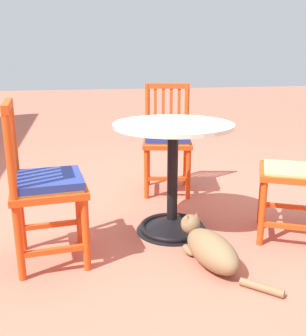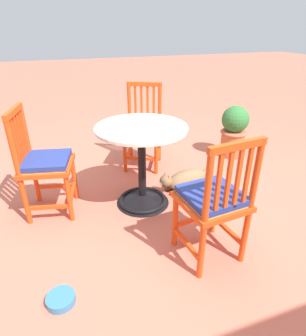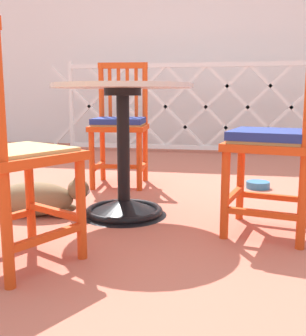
{
  "view_description": "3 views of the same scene",
  "coord_description": "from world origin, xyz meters",
  "px_view_note": "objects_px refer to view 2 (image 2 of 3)",
  "views": [
    {
      "loc": [
        -2.29,
        0.56,
        1.12
      ],
      "look_at": [
        0.17,
        0.06,
        0.4
      ],
      "focal_mm": 40.99,
      "sensor_mm": 36.0,
      "label": 1
    },
    {
      "loc": [
        0.66,
        2.08,
        1.48
      ],
      "look_at": [
        -0.08,
        -0.01,
        0.35
      ],
      "focal_mm": 30.6,
      "sensor_mm": 36.0,
      "label": 2
    },
    {
      "loc": [
        0.62,
        -2.2,
        0.66
      ],
      "look_at": [
        0.17,
        0.04,
        0.26
      ],
      "focal_mm": 43.95,
      "sensor_mm": 36.0,
      "label": 3
    }
  ],
  "objects_px": {
    "cafe_table": "(142,175)",
    "orange_chair_at_corner": "(143,129)",
    "pet_water_bowl": "(61,299)",
    "orange_chair_near_fence": "(214,201)",
    "orange_chair_by_planter": "(44,164)",
    "tabby_cat": "(184,180)",
    "terracotta_planter": "(234,130)"
  },
  "relations": [
    {
      "from": "cafe_table",
      "to": "orange_chair_at_corner",
      "type": "relative_size",
      "value": 0.83
    },
    {
      "from": "pet_water_bowl",
      "to": "orange_chair_at_corner",
      "type": "bearing_deg",
      "value": -122.62
    },
    {
      "from": "orange_chair_near_fence",
      "to": "orange_chair_by_planter",
      "type": "distance_m",
      "value": 1.39
    },
    {
      "from": "cafe_table",
      "to": "tabby_cat",
      "type": "xyz_separation_m",
      "value": [
        -0.46,
        -0.1,
        -0.19
      ]
    },
    {
      "from": "orange_chair_at_corner",
      "to": "tabby_cat",
      "type": "relative_size",
      "value": 1.33
    },
    {
      "from": "tabby_cat",
      "to": "terracotta_planter",
      "type": "height_order",
      "value": "terracotta_planter"
    },
    {
      "from": "cafe_table",
      "to": "orange_chair_by_planter",
      "type": "relative_size",
      "value": 0.83
    },
    {
      "from": "orange_chair_by_planter",
      "to": "cafe_table",
      "type": "bearing_deg",
      "value": 168.98
    },
    {
      "from": "tabby_cat",
      "to": "pet_water_bowl",
      "type": "relative_size",
      "value": 4.03
    },
    {
      "from": "terracotta_planter",
      "to": "tabby_cat",
      "type": "bearing_deg",
      "value": 30.9
    },
    {
      "from": "terracotta_planter",
      "to": "pet_water_bowl",
      "type": "relative_size",
      "value": 3.65
    },
    {
      "from": "tabby_cat",
      "to": "pet_water_bowl",
      "type": "distance_m",
      "value": 1.56
    },
    {
      "from": "cafe_table",
      "to": "orange_chair_near_fence",
      "type": "xyz_separation_m",
      "value": [
        -0.24,
        0.78,
        0.16
      ]
    },
    {
      "from": "orange_chair_near_fence",
      "to": "pet_water_bowl",
      "type": "relative_size",
      "value": 5.36
    },
    {
      "from": "cafe_table",
      "to": "orange_chair_at_corner",
      "type": "bearing_deg",
      "value": -108.22
    },
    {
      "from": "pet_water_bowl",
      "to": "terracotta_planter",
      "type": "bearing_deg",
      "value": -145.07
    },
    {
      "from": "cafe_table",
      "to": "tabby_cat",
      "type": "relative_size",
      "value": 1.11
    },
    {
      "from": "orange_chair_near_fence",
      "to": "orange_chair_by_planter",
      "type": "height_order",
      "value": "same"
    },
    {
      "from": "tabby_cat",
      "to": "orange_chair_by_planter",
      "type": "bearing_deg",
      "value": -2.52
    },
    {
      "from": "orange_chair_by_planter",
      "to": "pet_water_bowl",
      "type": "xyz_separation_m",
      "value": [
        -0.01,
        1.0,
        -0.42
      ]
    },
    {
      "from": "orange_chair_near_fence",
      "to": "tabby_cat",
      "type": "bearing_deg",
      "value": -103.67
    },
    {
      "from": "cafe_table",
      "to": "tabby_cat",
      "type": "bearing_deg",
      "value": -167.78
    },
    {
      "from": "orange_chair_near_fence",
      "to": "terracotta_planter",
      "type": "distance_m",
      "value": 1.81
    },
    {
      "from": "orange_chair_near_fence",
      "to": "orange_chair_at_corner",
      "type": "bearing_deg",
      "value": -90.12
    },
    {
      "from": "tabby_cat",
      "to": "terracotta_planter",
      "type": "relative_size",
      "value": 1.11
    },
    {
      "from": "orange_chair_by_planter",
      "to": "tabby_cat",
      "type": "distance_m",
      "value": 1.29
    },
    {
      "from": "orange_chair_by_planter",
      "to": "tabby_cat",
      "type": "relative_size",
      "value": 1.33
    },
    {
      "from": "orange_chair_at_corner",
      "to": "terracotta_planter",
      "type": "height_order",
      "value": "orange_chair_at_corner"
    },
    {
      "from": "orange_chair_near_fence",
      "to": "pet_water_bowl",
      "type": "distance_m",
      "value": 1.1
    },
    {
      "from": "orange_chair_near_fence",
      "to": "pet_water_bowl",
      "type": "xyz_separation_m",
      "value": [
        1.02,
        0.07,
        -0.42
      ]
    },
    {
      "from": "orange_chair_at_corner",
      "to": "orange_chair_by_planter",
      "type": "xyz_separation_m",
      "value": [
        1.03,
        0.59,
        0.01
      ]
    },
    {
      "from": "tabby_cat",
      "to": "terracotta_planter",
      "type": "distance_m",
      "value": 1.07
    }
  ]
}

